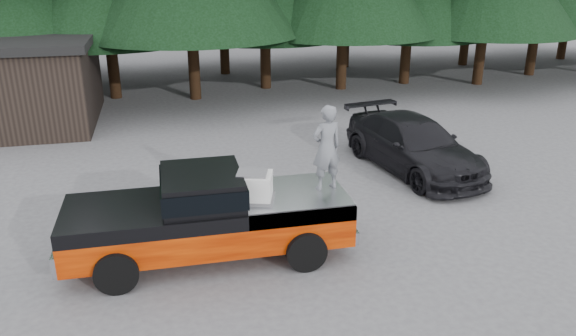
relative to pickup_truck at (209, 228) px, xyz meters
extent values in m
plane|color=#4C4C4F|center=(1.72, -0.13, -0.67)|extent=(120.00, 120.00, 0.00)
cube|color=black|center=(-0.10, 0.00, 0.96)|extent=(1.66, 1.90, 0.59)
cube|color=silver|center=(0.90, -0.24, 0.94)|extent=(0.94, 0.85, 0.54)
imported|color=slate|center=(2.53, 0.01, 1.59)|extent=(0.75, 0.58, 1.84)
imported|color=black|center=(6.41, 3.91, 0.11)|extent=(3.11, 5.65, 1.55)
camera|label=1|loc=(-0.74, -10.67, 5.34)|focal=35.00mm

